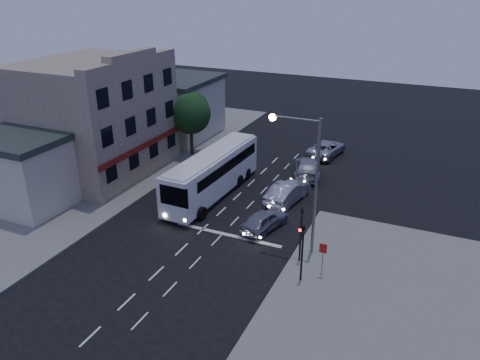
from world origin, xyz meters
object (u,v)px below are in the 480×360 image
at_px(traffic_signal_side, 302,247).
at_px(streetlight, 307,170).
at_px(traffic_signal_main, 301,229).
at_px(car_suv, 264,220).
at_px(regulatory_sign, 323,254).
at_px(street_tree, 190,112).
at_px(car_sedan_a, 288,192).
at_px(car_sedan_b, 307,167).
at_px(car_sedan_c, 326,148).
at_px(tour_bus, 212,173).

distance_m(traffic_signal_side, streetlight, 4.84).
bearing_deg(traffic_signal_main, car_suv, 139.90).
height_order(regulatory_sign, street_tree, street_tree).
xyz_separation_m(car_sedan_a, car_sedan_b, (-0.09, 5.91, -0.03)).
xyz_separation_m(car_sedan_c, streetlight, (3.09, -18.26, 4.98)).
distance_m(car_suv, traffic_signal_main, 4.99).
bearing_deg(car_sedan_c, car_sedan_a, 97.61).
height_order(traffic_signal_main, regulatory_sign, traffic_signal_main).
bearing_deg(regulatory_sign, car_sedan_c, 103.70).
xyz_separation_m(car_suv, car_sedan_b, (-0.02, 10.87, 0.07)).
xyz_separation_m(tour_bus, regulatory_sign, (11.28, -7.71, -0.40)).
xyz_separation_m(car_sedan_c, traffic_signal_side, (4.04, -21.66, 1.67)).
bearing_deg(tour_bus, streetlight, -27.34).
height_order(car_suv, streetlight, streetlight).
height_order(tour_bus, car_suv, tour_bus).
height_order(car_sedan_a, regulatory_sign, regulatory_sign).
xyz_separation_m(car_suv, car_sedan_c, (0.25, 16.66, 0.02)).
bearing_deg(tour_bus, traffic_signal_main, -32.80).
relative_size(car_suv, car_sedan_a, 0.86).
relative_size(tour_bus, regulatory_sign, 5.49).
bearing_deg(car_sedan_a, car_suv, 98.65).
relative_size(car_sedan_c, traffic_signal_side, 1.32).
xyz_separation_m(car_suv, streetlight, (3.33, -1.60, 5.00)).
bearing_deg(streetlight, traffic_signal_main, -79.80).
relative_size(traffic_signal_side, streetlight, 0.46).
bearing_deg(streetlight, tour_bus, 150.50).
bearing_deg(car_sedan_b, regulatory_sign, 94.34).
height_order(car_suv, street_tree, street_tree).
relative_size(car_sedan_a, car_sedan_c, 0.93).
bearing_deg(car_sedan_a, car_sedan_c, -81.28).
distance_m(traffic_signal_main, streetlight, 3.61).
relative_size(regulatory_sign, street_tree, 0.35).
relative_size(regulatory_sign, streetlight, 0.24).
distance_m(tour_bus, car_sedan_c, 14.45).
xyz_separation_m(car_sedan_c, regulatory_sign, (5.04, -20.69, 0.84)).
height_order(car_sedan_c, traffic_signal_side, traffic_signal_side).
distance_m(car_suv, regulatory_sign, 6.71).
bearing_deg(car_sedan_a, traffic_signal_main, 123.30).
bearing_deg(regulatory_sign, car_suv, 142.65).
bearing_deg(tour_bus, car_suv, -29.36).
height_order(car_sedan_a, car_sedan_b, car_sedan_a).
height_order(car_sedan_a, traffic_signal_side, traffic_signal_side).
distance_m(car_sedan_a, traffic_signal_side, 10.93).
bearing_deg(tour_bus, car_sedan_c, 66.49).
xyz_separation_m(tour_bus, traffic_signal_main, (9.58, -6.70, 0.43)).
xyz_separation_m(car_sedan_a, streetlight, (3.26, -6.56, 4.90)).
distance_m(car_sedan_c, traffic_signal_main, 20.03).
distance_m(car_sedan_b, streetlight, 13.82).
height_order(traffic_signal_main, traffic_signal_side, same).
height_order(tour_bus, car_sedan_a, tour_bus).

